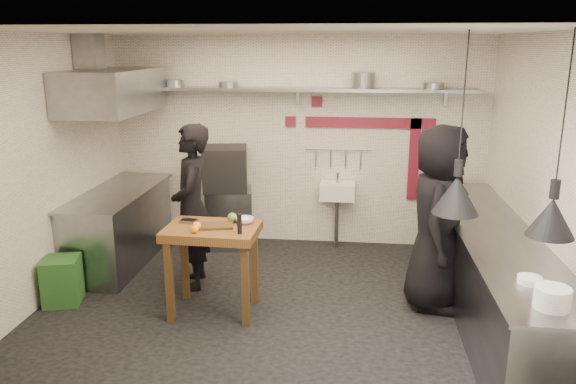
# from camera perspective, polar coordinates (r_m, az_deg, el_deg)

# --- Properties ---
(floor) EXTENTS (5.00, 5.00, 0.00)m
(floor) POSITION_cam_1_polar(r_m,az_deg,el_deg) (6.05, -1.02, -11.57)
(floor) COLOR black
(floor) RESTS_ON ground
(ceiling) EXTENTS (5.00, 5.00, 0.00)m
(ceiling) POSITION_cam_1_polar(r_m,az_deg,el_deg) (5.42, -1.16, 16.00)
(ceiling) COLOR beige
(ceiling) RESTS_ON floor
(wall_back) EXTENTS (5.00, 0.04, 2.80)m
(wall_back) POSITION_cam_1_polar(r_m,az_deg,el_deg) (7.61, 1.03, 5.09)
(wall_back) COLOR white
(wall_back) RESTS_ON floor
(wall_front) EXTENTS (5.00, 0.04, 2.80)m
(wall_front) POSITION_cam_1_polar(r_m,az_deg,el_deg) (3.59, -5.57, -6.32)
(wall_front) COLOR white
(wall_front) RESTS_ON floor
(wall_left) EXTENTS (0.04, 4.20, 2.80)m
(wall_left) POSITION_cam_1_polar(r_m,az_deg,el_deg) (6.40, -23.89, 1.91)
(wall_left) COLOR white
(wall_left) RESTS_ON floor
(wall_right) EXTENTS (0.04, 4.20, 2.80)m
(wall_right) POSITION_cam_1_polar(r_m,az_deg,el_deg) (5.80, 24.21, 0.66)
(wall_right) COLOR white
(wall_right) RESTS_ON floor
(red_band_horiz) EXTENTS (1.70, 0.02, 0.14)m
(red_band_horiz) POSITION_cam_1_polar(r_m,az_deg,el_deg) (7.52, 8.30, 6.97)
(red_band_horiz) COLOR maroon
(red_band_horiz) RESTS_ON wall_back
(red_band_vert) EXTENTS (0.14, 0.02, 1.10)m
(red_band_vert) POSITION_cam_1_polar(r_m,az_deg,el_deg) (7.64, 12.67, 3.23)
(red_band_vert) COLOR maroon
(red_band_vert) RESTS_ON wall_back
(red_tile_a) EXTENTS (0.14, 0.02, 0.14)m
(red_tile_a) POSITION_cam_1_polar(r_m,az_deg,el_deg) (7.50, 2.96, 9.16)
(red_tile_a) COLOR maroon
(red_tile_a) RESTS_ON wall_back
(red_tile_b) EXTENTS (0.14, 0.02, 0.14)m
(red_tile_b) POSITION_cam_1_polar(r_m,az_deg,el_deg) (7.56, 0.26, 7.17)
(red_tile_b) COLOR maroon
(red_tile_b) RESTS_ON wall_back
(back_shelf) EXTENTS (4.60, 0.34, 0.04)m
(back_shelf) POSITION_cam_1_polar(r_m,az_deg,el_deg) (7.35, 0.91, 10.39)
(back_shelf) COLOR slate
(back_shelf) RESTS_ON wall_back
(shelf_bracket_left) EXTENTS (0.04, 0.06, 0.24)m
(shelf_bracket_left) POSITION_cam_1_polar(r_m,az_deg,el_deg) (7.92, -12.99, 9.62)
(shelf_bracket_left) COLOR slate
(shelf_bracket_left) RESTS_ON wall_back
(shelf_bracket_mid) EXTENTS (0.04, 0.06, 0.24)m
(shelf_bracket_mid) POSITION_cam_1_polar(r_m,az_deg,el_deg) (7.50, 1.03, 9.72)
(shelf_bracket_mid) COLOR slate
(shelf_bracket_mid) RESTS_ON wall_back
(shelf_bracket_right) EXTENTS (0.04, 0.06, 0.24)m
(shelf_bracket_right) POSITION_cam_1_polar(r_m,az_deg,el_deg) (7.56, 15.70, 9.21)
(shelf_bracket_right) COLOR slate
(shelf_bracket_right) RESTS_ON wall_back
(pan_far_left) EXTENTS (0.32, 0.32, 0.09)m
(pan_far_left) POSITION_cam_1_polar(r_m,az_deg,el_deg) (7.67, -11.40, 10.78)
(pan_far_left) COLOR slate
(pan_far_left) RESTS_ON back_shelf
(pan_mid_left) EXTENTS (0.33, 0.33, 0.07)m
(pan_mid_left) POSITION_cam_1_polar(r_m,az_deg,el_deg) (7.48, -6.06, 10.82)
(pan_mid_left) COLOR slate
(pan_mid_left) RESTS_ON back_shelf
(stock_pot) EXTENTS (0.35, 0.35, 0.20)m
(stock_pot) POSITION_cam_1_polar(r_m,az_deg,el_deg) (7.30, 7.68, 11.18)
(stock_pot) COLOR slate
(stock_pot) RESTS_ON back_shelf
(pan_right) EXTENTS (0.26, 0.26, 0.08)m
(pan_right) POSITION_cam_1_polar(r_m,az_deg,el_deg) (7.37, 14.54, 10.41)
(pan_right) COLOR slate
(pan_right) RESTS_ON back_shelf
(oven_stand) EXTENTS (0.70, 0.65, 0.80)m
(oven_stand) POSITION_cam_1_polar(r_m,az_deg,el_deg) (7.68, -5.96, -2.58)
(oven_stand) COLOR slate
(oven_stand) RESTS_ON floor
(combi_oven) EXTENTS (0.66, 0.63, 0.58)m
(combi_oven) POSITION_cam_1_polar(r_m,az_deg,el_deg) (7.47, -6.41, 2.39)
(combi_oven) COLOR black
(combi_oven) RESTS_ON oven_stand
(oven_door) EXTENTS (0.44, 0.11, 0.46)m
(oven_door) POSITION_cam_1_polar(r_m,az_deg,el_deg) (7.24, -6.82, 1.97)
(oven_door) COLOR maroon
(oven_door) RESTS_ON combi_oven
(oven_glass) EXTENTS (0.36, 0.08, 0.34)m
(oven_glass) POSITION_cam_1_polar(r_m,az_deg,el_deg) (7.25, -6.95, 1.97)
(oven_glass) COLOR black
(oven_glass) RESTS_ON oven_door
(hand_sink) EXTENTS (0.46, 0.34, 0.22)m
(hand_sink) POSITION_cam_1_polar(r_m,az_deg,el_deg) (7.54, 5.04, 0.10)
(hand_sink) COLOR white
(hand_sink) RESTS_ON wall_back
(sink_tap) EXTENTS (0.03, 0.03, 0.14)m
(sink_tap) POSITION_cam_1_polar(r_m,az_deg,el_deg) (7.49, 5.07, 1.43)
(sink_tap) COLOR slate
(sink_tap) RESTS_ON hand_sink
(sink_drain) EXTENTS (0.06, 0.06, 0.66)m
(sink_drain) POSITION_cam_1_polar(r_m,az_deg,el_deg) (7.62, 4.95, -3.17)
(sink_drain) COLOR slate
(sink_drain) RESTS_ON floor
(utensil_rail) EXTENTS (0.90, 0.02, 0.02)m
(utensil_rail) POSITION_cam_1_polar(r_m,az_deg,el_deg) (7.56, 5.16, 4.34)
(utensil_rail) COLOR slate
(utensil_rail) RESTS_ON wall_back
(counter_right) EXTENTS (0.70, 3.80, 0.90)m
(counter_right) POSITION_cam_1_polar(r_m,az_deg,el_deg) (5.99, 20.02, -8.08)
(counter_right) COLOR slate
(counter_right) RESTS_ON floor
(counter_right_top) EXTENTS (0.76, 3.90, 0.03)m
(counter_right_top) POSITION_cam_1_polar(r_m,az_deg,el_deg) (5.83, 20.43, -3.86)
(counter_right_top) COLOR slate
(counter_right_top) RESTS_ON counter_right
(plate_stack) EXTENTS (0.25, 0.25, 0.15)m
(plate_stack) POSITION_cam_1_polar(r_m,az_deg,el_deg) (4.31, 25.25, -9.70)
(plate_stack) COLOR white
(plate_stack) RESTS_ON counter_right_top
(small_bowl_right) EXTENTS (0.22, 0.22, 0.05)m
(small_bowl_right) POSITION_cam_1_polar(r_m,az_deg,el_deg) (4.69, 23.36, -8.20)
(small_bowl_right) COLOR white
(small_bowl_right) RESTS_ON counter_right_top
(counter_left) EXTENTS (0.70, 1.90, 0.90)m
(counter_left) POSITION_cam_1_polar(r_m,az_deg,el_deg) (7.38, -16.72, -3.47)
(counter_left) COLOR slate
(counter_left) RESTS_ON floor
(counter_left_top) EXTENTS (0.76, 2.00, 0.03)m
(counter_left_top) POSITION_cam_1_polar(r_m,az_deg,el_deg) (7.25, -16.99, 0.02)
(counter_left_top) COLOR slate
(counter_left_top) RESTS_ON counter_left
(extractor_hood) EXTENTS (0.78, 1.60, 0.50)m
(extractor_hood) POSITION_cam_1_polar(r_m,az_deg,el_deg) (7.03, -17.38, 9.77)
(extractor_hood) COLOR slate
(extractor_hood) RESTS_ON ceiling
(hood_duct) EXTENTS (0.28, 0.28, 0.50)m
(hood_duct) POSITION_cam_1_polar(r_m,az_deg,el_deg) (7.12, -19.52, 12.89)
(hood_duct) COLOR slate
(hood_duct) RESTS_ON ceiling
(green_bin) EXTENTS (0.45, 0.45, 0.50)m
(green_bin) POSITION_cam_1_polar(r_m,az_deg,el_deg) (6.50, -21.97, -8.34)
(green_bin) COLOR #285D25
(green_bin) RESTS_ON floor
(prep_table) EXTENTS (0.94, 0.67, 0.92)m
(prep_table) POSITION_cam_1_polar(r_m,az_deg,el_deg) (5.82, -7.59, -7.83)
(prep_table) COLOR brown
(prep_table) RESTS_ON floor
(cutting_board) EXTENTS (0.35, 0.28, 0.02)m
(cutting_board) POSITION_cam_1_polar(r_m,az_deg,el_deg) (5.65, -7.17, -3.42)
(cutting_board) COLOR #4C341A
(cutting_board) RESTS_ON prep_table
(pepper_mill) EXTENTS (0.06, 0.06, 0.20)m
(pepper_mill) POSITION_cam_1_polar(r_m,az_deg,el_deg) (5.40, -4.95, -3.24)
(pepper_mill) COLOR black
(pepper_mill) RESTS_ON prep_table
(lemon_a) EXTENTS (0.12, 0.12, 0.09)m
(lemon_a) POSITION_cam_1_polar(r_m,az_deg,el_deg) (5.57, -9.27, -3.45)
(lemon_a) COLOR #FFA118
(lemon_a) RESTS_ON prep_table
(lemon_b) EXTENTS (0.09, 0.09, 0.07)m
(lemon_b) POSITION_cam_1_polar(r_m,az_deg,el_deg) (5.49, -9.48, -3.75)
(lemon_b) COLOR #FFA118
(lemon_b) RESTS_ON prep_table
(veg_ball) EXTENTS (0.11, 0.11, 0.10)m
(veg_ball) POSITION_cam_1_polar(r_m,az_deg,el_deg) (5.76, -5.69, -2.60)
(veg_ball) COLOR #58833A
(veg_ball) RESTS_ON prep_table
(steel_tray) EXTENTS (0.18, 0.14, 0.03)m
(steel_tray) POSITION_cam_1_polar(r_m,az_deg,el_deg) (5.83, -10.03, -2.93)
(steel_tray) COLOR slate
(steel_tray) RESTS_ON prep_table
(bowl) EXTENTS (0.22, 0.22, 0.06)m
(bowl) POSITION_cam_1_polar(r_m,az_deg,el_deg) (5.73, -4.40, -2.89)
(bowl) COLOR white
(bowl) RESTS_ON prep_table
(heat_lamp_near) EXTENTS (0.48, 0.48, 1.50)m
(heat_lamp_near) POSITION_cam_1_polar(r_m,az_deg,el_deg) (4.82, 17.23, 6.51)
(heat_lamp_near) COLOR black
(heat_lamp_near) RESTS_ON ceiling
(heat_lamp_far) EXTENTS (0.42, 0.42, 1.48)m
(heat_lamp_far) POSITION_cam_1_polar(r_m,az_deg,el_deg) (4.41, 26.04, 5.09)
(heat_lamp_far) COLOR black
(heat_lamp_far) RESTS_ON ceiling
(chef_left) EXTENTS (0.56, 0.75, 1.86)m
(chef_left) POSITION_cam_1_polar(r_m,az_deg,el_deg) (6.33, -9.73, -1.53)
(chef_left) COLOR black
(chef_left) RESTS_ON floor
(chef_right) EXTENTS (0.82, 1.06, 1.93)m
(chef_right) POSITION_cam_1_polar(r_m,az_deg,el_deg) (5.94, 14.99, -2.58)
(chef_right) COLOR black
(chef_right) RESTS_ON floor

